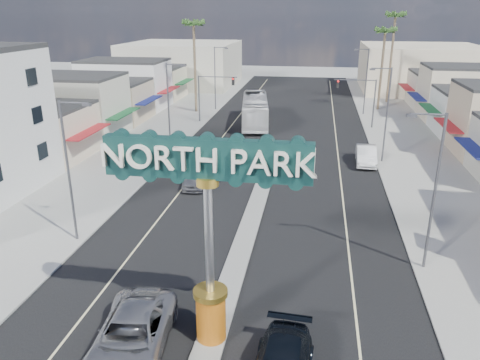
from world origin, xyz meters
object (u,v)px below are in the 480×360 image
(streetlight_r_far, at_px, (365,78))
(streetlight_r_near, at_px, (432,185))
(streetlight_l_mid, at_px, (170,104))
(streetlight_r_mid, at_px, (385,110))
(city_bus, at_px, (255,110))
(gateway_sign, at_px, (208,220))
(streetlight_l_far, at_px, (216,75))
(car_parked_right, at_px, (366,155))
(palm_right_far, at_px, (395,20))
(car_parked_left, at_px, (197,176))
(traffic_signal_right, at_px, (360,94))
(streetlight_l_near, at_px, (70,165))
(suv_left, at_px, (132,336))
(palm_right_mid, at_px, (385,35))
(traffic_signal_left, at_px, (213,90))
(palm_left_far, at_px, (194,28))

(streetlight_r_far, bearing_deg, streetlight_r_near, -90.00)
(streetlight_r_near, bearing_deg, streetlight_l_mid, 136.21)
(streetlight_r_mid, relative_size, city_bus, 0.69)
(gateway_sign, height_order, streetlight_l_mid, gateway_sign)
(streetlight_l_far, distance_m, city_bus, 11.09)
(streetlight_r_mid, xyz_separation_m, car_parked_right, (-1.43, -0.69, -4.21))
(palm_right_far, xyz_separation_m, car_parked_left, (-20.50, -41.07, -11.58))
(streetlight_r_near, distance_m, car_parked_left, 19.78)
(traffic_signal_right, height_order, streetlight_l_near, streetlight_l_near)
(suv_left, bearing_deg, streetlight_l_far, 91.71)
(gateway_sign, distance_m, city_bus, 42.22)
(streetlight_l_near, distance_m, streetlight_r_mid, 28.90)
(traffic_signal_right, height_order, streetlight_l_mid, streetlight_l_mid)
(streetlight_r_near, bearing_deg, palm_right_mid, 86.81)
(traffic_signal_left, relative_size, car_parked_right, 1.16)
(car_parked_right, distance_m, city_bus, 19.29)
(car_parked_left, bearing_deg, traffic_signal_left, 94.65)
(traffic_signal_right, relative_size, streetlight_r_far, 0.67)
(traffic_signal_right, distance_m, streetlight_l_far, 21.20)
(gateway_sign, xyz_separation_m, streetlight_r_mid, (10.43, 28.02, -0.86))
(streetlight_l_far, distance_m, palm_left_far, 7.21)
(streetlight_r_near, bearing_deg, streetlight_r_far, 90.00)
(palm_right_mid, height_order, city_bus, palm_right_mid)
(palm_right_mid, bearing_deg, traffic_signal_right, -107.63)
(traffic_signal_right, distance_m, suv_left, 45.21)
(palm_left_far, height_order, palm_right_far, palm_right_far)
(traffic_signal_right, bearing_deg, car_parked_right, -90.72)
(palm_right_far, height_order, car_parked_left, palm_right_far)
(streetlight_r_far, xyz_separation_m, city_bus, (-14.09, -8.16, -3.24))
(streetlight_r_near, relative_size, suv_left, 1.40)
(palm_right_far, distance_m, car_parked_right, 35.18)
(suv_left, height_order, car_parked_left, suv_left)
(streetlight_l_near, relative_size, palm_right_far, 0.64)
(streetlight_r_mid, bearing_deg, traffic_signal_left, 144.50)
(streetlight_l_mid, height_order, suv_left, streetlight_l_mid)
(streetlight_r_far, relative_size, palm_right_far, 0.64)
(palm_left_far, bearing_deg, traffic_signal_left, -57.57)
(streetlight_l_near, bearing_deg, city_bus, 78.68)
(streetlight_r_mid, xyz_separation_m, city_bus, (-14.09, 13.84, -3.24))
(traffic_signal_left, height_order, car_parked_right, traffic_signal_left)
(traffic_signal_right, relative_size, suv_left, 0.93)
(gateway_sign, height_order, palm_left_far, palm_left_far)
(traffic_signal_left, relative_size, streetlight_l_far, 0.67)
(palm_right_mid, bearing_deg, palm_right_far, 71.57)
(streetlight_r_near, height_order, palm_right_mid, palm_right_mid)
(streetlight_l_far, distance_m, palm_right_mid, 24.41)
(traffic_signal_right, height_order, city_bus, traffic_signal_right)
(streetlight_l_far, relative_size, palm_right_mid, 0.74)
(streetlight_r_far, xyz_separation_m, palm_right_far, (4.57, 10.00, 7.32))
(streetlight_l_mid, bearing_deg, streetlight_r_mid, 0.00)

